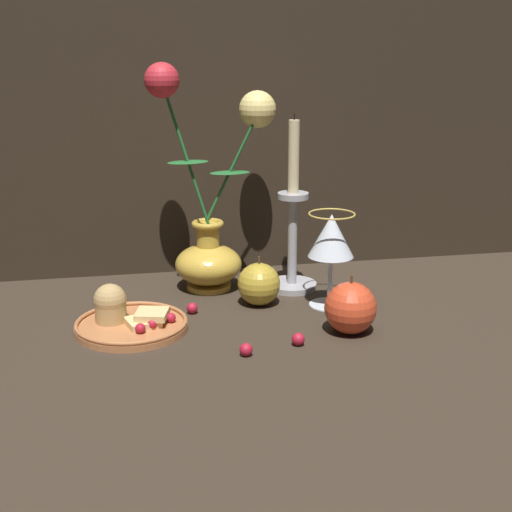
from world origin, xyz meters
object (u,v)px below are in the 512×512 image
wine_glass (331,239)px  apple_beside_vase (257,284)px  plate_with_pastries (127,319)px  apple_near_glass (350,308)px  vase (211,218)px  candlestick (293,235)px

wine_glass → apple_beside_vase: 0.14m
wine_glass → plate_with_pastries: bearing=-172.8°
wine_glass → apple_beside_vase: (-0.12, 0.03, -0.08)m
plate_with_pastries → apple_near_glass: 0.34m
vase → plate_with_pastries: size_ratio=2.28×
vase → apple_beside_vase: (0.06, -0.10, -0.09)m
candlestick → apple_near_glass: (0.04, -0.21, -0.06)m
candlestick → apple_beside_vase: bearing=-137.4°
wine_glass → apple_beside_vase: bearing=167.2°
wine_glass → apple_near_glass: wine_glass is taller
apple_near_glass → wine_glass: bearing=88.6°
plate_with_pastries → apple_near_glass: (0.33, -0.07, 0.02)m
vase → apple_beside_vase: size_ratio=4.69×
apple_beside_vase → wine_glass: bearing=-12.8°
plate_with_pastries → candlestick: (0.29, 0.14, 0.08)m
apple_near_glass → plate_with_pastries: bearing=167.1°
apple_beside_vase → apple_near_glass: size_ratio=0.92×
wine_glass → apple_near_glass: (-0.00, -0.12, -0.07)m
candlestick → apple_near_glass: 0.22m
vase → candlestick: (0.14, -0.03, -0.03)m
vase → apple_near_glass: size_ratio=4.30×
candlestick → apple_beside_vase: 0.12m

